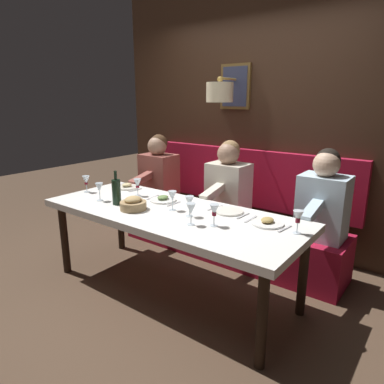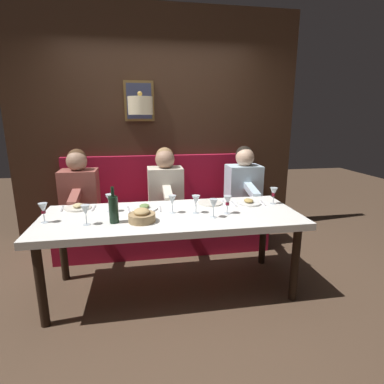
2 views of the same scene
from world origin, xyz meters
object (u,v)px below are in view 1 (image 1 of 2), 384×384
Objects in this scene: dining_table at (170,218)px; wine_glass_5 at (99,188)px; diner_middle at (158,171)px; wine_glass_0 at (86,181)px; wine_glass_1 at (172,197)px; diner_near at (228,182)px; diner_nearest at (323,198)px; bread_bowl at (133,204)px; wine_glass_6 at (189,202)px; wine_bottle at (116,192)px; wine_glass_3 at (298,217)px; wine_glass_7 at (214,211)px; wine_glass_4 at (137,184)px; wine_glass_2 at (191,210)px.

wine_glass_5 is (-0.16, 0.70, 0.18)m from dining_table.
diner_middle is 4.82× the size of wine_glass_0.
diner_near is at bearing -0.84° from wine_glass_1.
diner_nearest is 1.29m from wine_glass_1.
diner_near is 1.08m from bread_bowl.
wine_glass_5 is 1.00× the size of wine_glass_6.
wine_glass_5 is 0.21m from wine_bottle.
wine_glass_5 is 0.44m from bread_bowl.
wine_glass_0 is at bearing 93.88° from wine_glass_1.
dining_table is 1.32m from diner_nearest.
diner_near reaches higher than wine_glass_3.
diner_middle is at bearing 90.00° from diner_nearest.
diner_nearest is 4.82× the size of wine_glass_1.
wine_glass_7 is at bearing -91.04° from wine_glass_0.
wine_bottle is (-0.15, 0.48, 0.18)m from dining_table.
dining_table is 7.55× the size of wine_bottle.
wine_glass_1 and wine_glass_4 have the same top height.
dining_table is 13.80× the size of wine_glass_6.
diner_nearest is 0.74m from wine_glass_3.
dining_table is 0.33m from bread_bowl.
wine_bottle is (-1.03, 1.46, 0.04)m from diner_nearest.
wine_glass_0 is at bearing 92.66° from dining_table.
dining_table is 0.89m from diner_near.
diner_near is at bearing 12.20° from wine_glass_6.
wine_bottle is (-1.03, 0.51, 0.04)m from diner_near.
wine_glass_7 is 0.98m from wine_bottle.
diner_middle is 4.82× the size of wine_glass_1.
wine_glass_5 is 1.00× the size of wine_glass_7.
wine_glass_3 is 1.00× the size of wine_glass_4.
wine_glass_5 is at bearing 94.05° from wine_glass_7.
wine_glass_0 and wine_glass_7 have the same top height.
wine_glass_6 is 0.50m from bread_bowl.
wine_glass_5 is (-1.04, -0.24, 0.04)m from diner_middle.
wine_glass_4 is (-0.72, 1.52, 0.04)m from diner_nearest.
wine_glass_3 is at bearing -176.03° from diner_nearest.
wine_glass_4 reaches higher than dining_table.
diner_middle is 4.82× the size of wine_glass_5.
wine_glass_5 is (-0.31, 1.72, 0.00)m from wine_glass_3.
diner_middle is at bearing 56.05° from wine_glass_7.
diner_middle is at bearing 28.60° from wine_glass_4.
wine_glass_7 is (-0.96, 0.48, 0.04)m from diner_nearest.
wine_glass_1 is (-0.86, -0.94, 0.04)m from diner_middle.
wine_glass_2 is 0.75× the size of bread_bowl.
wine_glass_1 is 1.00× the size of wine_glass_5.
dining_table is 10.29× the size of bread_bowl.
bread_bowl is at bearing 103.55° from wine_glass_3.
wine_bottle is at bearing 106.90° from dining_table.
diner_near is 1.27m from wine_glass_5.
wine_glass_3 is (0.15, -1.03, 0.18)m from dining_table.
wine_glass_0 is at bearing 95.39° from wine_glass_3.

